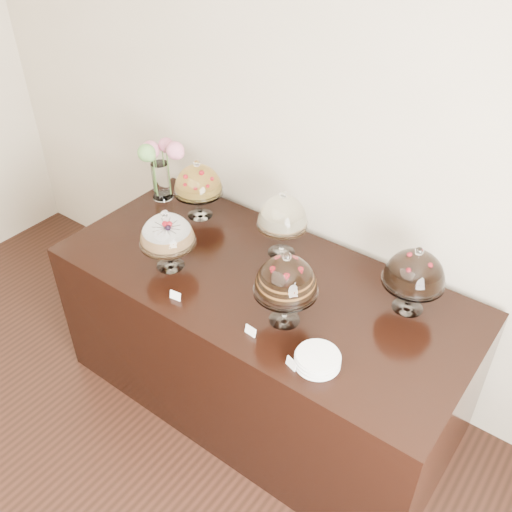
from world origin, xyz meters
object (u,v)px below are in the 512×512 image
Objects in this scene: cake_stand_dark_choco at (415,271)px; plate_stack at (318,360)px; cake_stand_choco_layer at (286,278)px; cake_stand_cheesecake at (283,214)px; cake_stand_sugar_sponge at (167,232)px; cake_stand_fruit_tart at (198,182)px; display_counter at (261,341)px; flower_vase at (160,162)px.

plate_stack is at bearing -105.11° from cake_stand_dark_choco.
cake_stand_cheesecake is at bearing 126.25° from cake_stand_choco_layer.
cake_stand_sugar_sponge is 1.78× the size of plate_stack.
cake_stand_cheesecake is at bearing -1.66° from cake_stand_fruit_tart.
cake_stand_sugar_sponge is at bearing 172.65° from plate_stack.
plate_stack is (-0.15, -0.57, -0.19)m from cake_stand_dark_choco.
cake_stand_fruit_tart is (-0.65, 0.27, 0.68)m from display_counter.
cake_stand_fruit_tart is at bearing 154.10° from cake_stand_choco_layer.
cake_stand_fruit_tart is at bearing 153.52° from plate_stack.
cake_stand_fruit_tart is at bearing 157.74° from display_counter.
cake_stand_fruit_tart is 0.31m from flower_vase.
cake_stand_fruit_tart is at bearing 178.34° from cake_stand_cheesecake.
cake_stand_choco_layer reaches higher than plate_stack.
flower_vase is at bearing 178.68° from cake_stand_fruit_tart.
plate_stack is at bearing -28.40° from cake_stand_choco_layer.
display_counter is at bearing -160.20° from cake_stand_dark_choco.
cake_stand_sugar_sponge is 0.51m from cake_stand_fruit_tart.
cake_stand_choco_layer is 1.02× the size of cake_stand_cheesecake.
display_counter is 11.36× the size of plate_stack.
flower_vase is at bearing 159.72° from cake_stand_choco_layer.
cake_stand_dark_choco is at bearing 21.26° from cake_stand_sugar_sponge.
flower_vase is (-0.31, 0.01, 0.02)m from cake_stand_fruit_tart.
cake_stand_cheesecake reaches higher than plate_stack.
cake_stand_dark_choco reaches higher than cake_stand_sugar_sponge.
cake_stand_cheesecake is 0.85m from plate_stack.
cake_stand_choco_layer reaches higher than cake_stand_fruit_tart.
cake_stand_choco_layer is 0.60m from cake_stand_dark_choco.
cake_stand_cheesecake reaches higher than cake_stand_dark_choco.
display_counter is at bearing 23.41° from cake_stand_sugar_sponge.
cake_stand_fruit_tart reaches higher than plate_stack.
cake_stand_cheesecake is at bearing 179.84° from cake_stand_dark_choco.
display_counter is 0.77m from cake_stand_choco_layer.
cake_stand_choco_layer is 1.30m from flower_vase.
display_counter is 5.60× the size of cake_stand_choco_layer.
flower_vase reaches higher than cake_stand_choco_layer.
flower_vase is at bearing 137.01° from cake_stand_sugar_sponge.
flower_vase reaches higher than cake_stand_fruit_tart.
plate_stack is (1.50, -0.60, -0.22)m from flower_vase.
cake_stand_choco_layer reaches higher than cake_stand_sugar_sponge.
cake_stand_cheesecake is at bearing 101.60° from display_counter.
cake_stand_fruit_tart is (-0.92, 0.44, -0.03)m from cake_stand_choco_layer.
cake_stand_cheesecake reaches higher than cake_stand_sugar_sponge.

